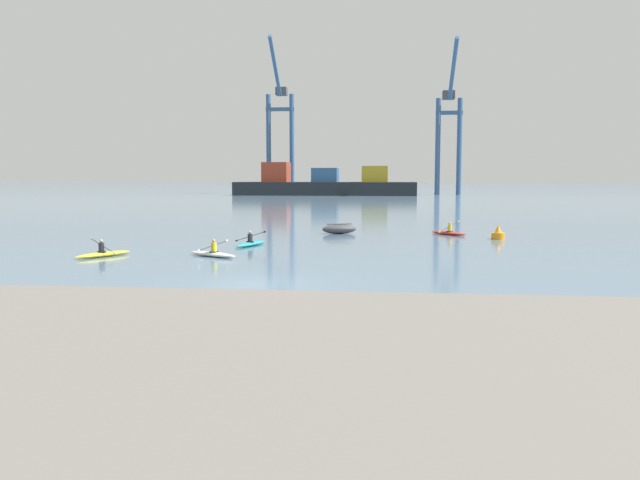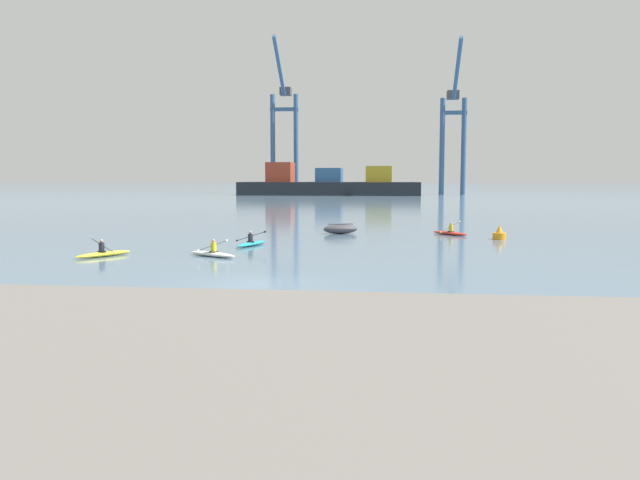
{
  "view_description": "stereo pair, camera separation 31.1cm",
  "coord_description": "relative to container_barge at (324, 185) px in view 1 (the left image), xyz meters",
  "views": [
    {
      "loc": [
        5.2,
        -25.12,
        4.32
      ],
      "look_at": [
        1.13,
        12.18,
        0.6
      ],
      "focal_mm": 36.06,
      "sensor_mm": 36.0,
      "label": 1
    },
    {
      "loc": [
        5.51,
        -25.09,
        4.32
      ],
      "look_at": [
        1.13,
        12.18,
        0.6
      ],
      "focal_mm": 36.06,
      "sensor_mm": 36.0,
      "label": 2
    }
  ],
  "objects": [
    {
      "name": "kayak_yellow",
      "position": [
        -0.22,
        -115.24,
        -2.27
      ],
      "size": [
        2.23,
        3.24,
        1.01
      ],
      "color": "yellow",
      "rests_on": "ground"
    },
    {
      "name": "ground_plane",
      "position": [
        9.97,
        -123.06,
        -2.45
      ],
      "size": [
        800.0,
        800.0,
        0.0
      ],
      "primitive_type": "plane",
      "color": "slate"
    },
    {
      "name": "kayak_white",
      "position": [
        5.67,
        -114.57,
        -2.27
      ],
      "size": [
        3.22,
        2.28,
        0.95
      ],
      "color": "silver",
      "rests_on": "ground"
    },
    {
      "name": "container_barge",
      "position": [
        0.0,
        0.0,
        0.0
      ],
      "size": [
        41.67,
        9.9,
        7.57
      ],
      "color": "#1E2328",
      "rests_on": "ground"
    },
    {
      "name": "channel_buoy",
      "position": [
        22.63,
        -102.95,
        -2.09
      ],
      "size": [
        0.9,
        0.9,
        1.0
      ],
      "color": "orange",
      "rests_on": "ground"
    },
    {
      "name": "capsized_dinghy",
      "position": [
        11.37,
        -99.93,
        -2.1
      ],
      "size": [
        2.81,
        1.79,
        0.76
      ],
      "color": "#38383D",
      "rests_on": "ground"
    },
    {
      "name": "kayak_teal",
      "position": [
        6.56,
        -109.07,
        -2.27
      ],
      "size": [
        2.12,
        3.42,
        1.0
      ],
      "color": "teal",
      "rests_on": "ground"
    },
    {
      "name": "kayak_red",
      "position": [
        19.53,
        -99.96,
        -2.27
      ],
      "size": [
        2.7,
        2.94,
        1.04
      ],
      "color": "red",
      "rests_on": "ground"
    },
    {
      "name": "gantry_crane_west",
      "position": [
        -12.51,
        12.61,
        14.81
      ],
      "size": [
        7.15,
        17.69,
        36.58
      ],
      "color": "#335684",
      "rests_on": "ground"
    },
    {
      "name": "stone_quay",
      "position": [
        9.97,
        -137.75,
        -2.13
      ],
      "size": [
        80.0,
        20.0,
        0.63
      ],
      "primitive_type": "cube",
      "color": "#605B56",
      "rests_on": "ground"
    },
    {
      "name": "gantry_crane_west_mid",
      "position": [
        28.82,
        6.82,
        13.69
      ],
      "size": [
        6.23,
        19.48,
        33.75
      ],
      "color": "#335684",
      "rests_on": "ground"
    }
  ]
}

